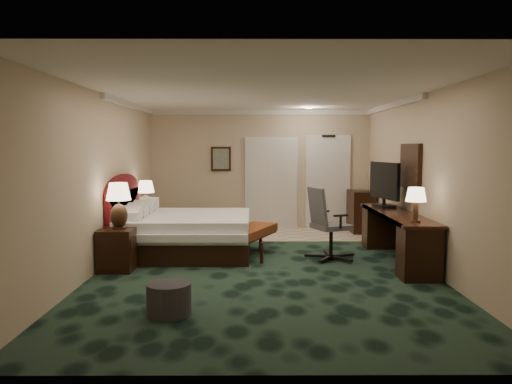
{
  "coord_description": "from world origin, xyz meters",
  "views": [
    {
      "loc": [
        -0.15,
        -7.69,
        1.87
      ],
      "look_at": [
        -0.11,
        0.6,
        1.12
      ],
      "focal_mm": 35.0,
      "sensor_mm": 36.0,
      "label": 1
    }
  ],
  "objects_px": {
    "desk_chair": "(331,223)",
    "lamp_near": "(119,206)",
    "lamp_far": "(146,197)",
    "bed": "(188,234)",
    "minibar": "(361,211)",
    "ottoman": "(169,299)",
    "tv": "(384,185)",
    "nightstand_near": "(117,249)",
    "nightstand_far": "(148,227)",
    "bed_bench": "(250,241)",
    "desk": "(396,237)"
  },
  "relations": [
    {
      "from": "bed_bench",
      "to": "desk_chair",
      "type": "relative_size",
      "value": 1.17
    },
    {
      "from": "bed",
      "to": "ottoman",
      "type": "distance_m",
      "value": 3.23
    },
    {
      "from": "bed",
      "to": "minibar",
      "type": "distance_m",
      "value": 4.17
    },
    {
      "from": "nightstand_near",
      "to": "tv",
      "type": "relative_size",
      "value": 0.61
    },
    {
      "from": "ottoman",
      "to": "bed",
      "type": "bearing_deg",
      "value": 93.83
    },
    {
      "from": "desk",
      "to": "desk_chair",
      "type": "xyz_separation_m",
      "value": [
        -1.04,
        0.15,
        0.21
      ]
    },
    {
      "from": "tv",
      "to": "desk_chair",
      "type": "bearing_deg",
      "value": -161.96
    },
    {
      "from": "minibar",
      "to": "lamp_near",
      "type": "bearing_deg",
      "value": -142.23
    },
    {
      "from": "bed_bench",
      "to": "tv",
      "type": "xyz_separation_m",
      "value": [
        2.38,
        0.28,
        0.96
      ]
    },
    {
      "from": "bed",
      "to": "lamp_near",
      "type": "distance_m",
      "value": 1.6
    },
    {
      "from": "lamp_near",
      "to": "lamp_far",
      "type": "relative_size",
      "value": 1.11
    },
    {
      "from": "bed",
      "to": "desk_chair",
      "type": "xyz_separation_m",
      "value": [
        2.45,
        -0.46,
        0.26
      ]
    },
    {
      "from": "nightstand_near",
      "to": "bed_bench",
      "type": "distance_m",
      "value": 2.26
    },
    {
      "from": "lamp_far",
      "to": "nightstand_far",
      "type": "bearing_deg",
      "value": 52.08
    },
    {
      "from": "nightstand_far",
      "to": "desk_chair",
      "type": "height_order",
      "value": "desk_chair"
    },
    {
      "from": "bed",
      "to": "lamp_near",
      "type": "bearing_deg",
      "value": -126.67
    },
    {
      "from": "ottoman",
      "to": "nightstand_far",
      "type": "bearing_deg",
      "value": 104.73
    },
    {
      "from": "lamp_far",
      "to": "desk",
      "type": "bearing_deg",
      "value": -21.1
    },
    {
      "from": "nightstand_near",
      "to": "ottoman",
      "type": "height_order",
      "value": "nightstand_near"
    },
    {
      "from": "lamp_near",
      "to": "bed_bench",
      "type": "relative_size",
      "value": 0.49
    },
    {
      "from": "bed_bench",
      "to": "bed",
      "type": "bearing_deg",
      "value": -163.97
    },
    {
      "from": "ottoman",
      "to": "tv",
      "type": "height_order",
      "value": "tv"
    },
    {
      "from": "lamp_near",
      "to": "minibar",
      "type": "relative_size",
      "value": 0.77
    },
    {
      "from": "tv",
      "to": "bed",
      "type": "bearing_deg",
      "value": 170.23
    },
    {
      "from": "bed",
      "to": "lamp_near",
      "type": "xyz_separation_m",
      "value": [
        -0.88,
        -1.18,
        0.64
      ]
    },
    {
      "from": "nightstand_near",
      "to": "tv",
      "type": "height_order",
      "value": "tv"
    },
    {
      "from": "desk_chair",
      "to": "nightstand_far",
      "type": "bearing_deg",
      "value": 132.28
    },
    {
      "from": "tv",
      "to": "lamp_far",
      "type": "bearing_deg",
      "value": 155.65
    },
    {
      "from": "bed_bench",
      "to": "desk",
      "type": "relative_size",
      "value": 0.51
    },
    {
      "from": "desk",
      "to": "desk_chair",
      "type": "distance_m",
      "value": 1.08
    },
    {
      "from": "minibar",
      "to": "desk",
      "type": "bearing_deg",
      "value": -90.55
    },
    {
      "from": "lamp_near",
      "to": "lamp_far",
      "type": "xyz_separation_m",
      "value": [
        -0.09,
        2.28,
        -0.09
      ]
    },
    {
      "from": "nightstand_near",
      "to": "lamp_far",
      "type": "distance_m",
      "value": 2.36
    },
    {
      "from": "desk_chair",
      "to": "minibar",
      "type": "xyz_separation_m",
      "value": [
        1.07,
        2.69,
        -0.15
      ]
    },
    {
      "from": "nightstand_near",
      "to": "lamp_near",
      "type": "distance_m",
      "value": 0.67
    },
    {
      "from": "lamp_far",
      "to": "desk_chair",
      "type": "distance_m",
      "value": 3.77
    },
    {
      "from": "lamp_near",
      "to": "ottoman",
      "type": "height_order",
      "value": "lamp_near"
    },
    {
      "from": "lamp_far",
      "to": "ottoman",
      "type": "distance_m",
      "value": 4.54
    },
    {
      "from": "bed",
      "to": "nightstand_near",
      "type": "relative_size",
      "value": 3.42
    },
    {
      "from": "nightstand_near",
      "to": "tv",
      "type": "bearing_deg",
      "value": 16.64
    },
    {
      "from": "tv",
      "to": "minibar",
      "type": "xyz_separation_m",
      "value": [
        0.05,
        2.1,
        -0.74
      ]
    },
    {
      "from": "lamp_far",
      "to": "tv",
      "type": "relative_size",
      "value": 0.61
    },
    {
      "from": "bed_bench",
      "to": "ottoman",
      "type": "distance_m",
      "value": 3.19
    },
    {
      "from": "desk",
      "to": "tv",
      "type": "xyz_separation_m",
      "value": [
        -0.02,
        0.74,
        0.8
      ]
    },
    {
      "from": "minibar",
      "to": "bed_bench",
      "type": "bearing_deg",
      "value": -135.62
    },
    {
      "from": "desk",
      "to": "ottoman",
      "type": "bearing_deg",
      "value": -141.56
    },
    {
      "from": "lamp_near",
      "to": "nightstand_near",
      "type": "bearing_deg",
      "value": -169.6
    },
    {
      "from": "bed_bench",
      "to": "desk_chair",
      "type": "height_order",
      "value": "desk_chair"
    },
    {
      "from": "nightstand_far",
      "to": "lamp_far",
      "type": "distance_m",
      "value": 0.61
    },
    {
      "from": "desk_chair",
      "to": "lamp_near",
      "type": "bearing_deg",
      "value": 169.8
    }
  ]
}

